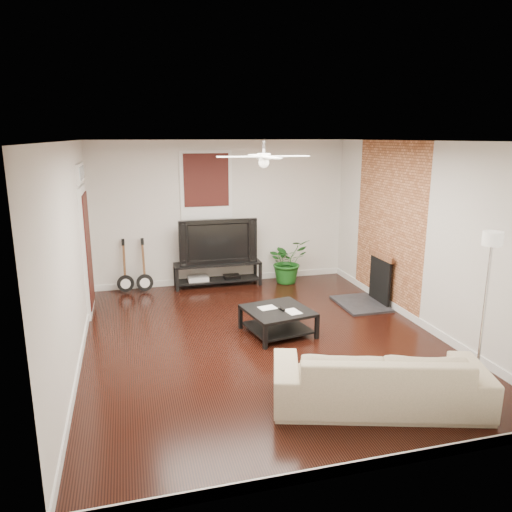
{
  "coord_description": "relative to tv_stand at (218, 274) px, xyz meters",
  "views": [
    {
      "loc": [
        -1.79,
        -6.33,
        2.85
      ],
      "look_at": [
        0.0,
        0.4,
        1.15
      ],
      "focal_mm": 34.29,
      "sensor_mm": 36.0,
      "label": 1
    }
  ],
  "objects": [
    {
      "name": "guitar_right",
      "position": [
        -1.41,
        -0.06,
        0.27
      ],
      "size": [
        0.33,
        0.24,
        1.02
      ],
      "primitive_type": null,
      "rotation": [
        0.0,
        0.0,
        0.05
      ],
      "color": "black",
      "rests_on": "floor"
    },
    {
      "name": "potted_plant",
      "position": [
        1.39,
        -0.14,
        0.21
      ],
      "size": [
        0.98,
        0.92,
        0.89
      ],
      "primitive_type": "imported",
      "rotation": [
        0.0,
        0.0,
        0.34
      ],
      "color": "#1A5B1B",
      "rests_on": "floor"
    },
    {
      "name": "fireplace",
      "position": [
        2.35,
        -1.78,
        0.22
      ],
      "size": [
        0.8,
        1.1,
        0.92
      ],
      "primitive_type": "cube",
      "color": "black",
      "rests_on": "floor"
    },
    {
      "name": "window_back",
      "position": [
        -0.15,
        0.19,
        1.71
      ],
      "size": [
        1.0,
        0.06,
        1.3
      ],
      "primitive_type": "cube",
      "color": "#380F0F",
      "rests_on": "wall_back"
    },
    {
      "name": "floor_lamp",
      "position": [
        2.23,
        -4.69,
        0.69
      ],
      "size": [
        0.38,
        0.38,
        1.85
      ],
      "primitive_type": null,
      "rotation": [
        0.0,
        0.0,
        -0.3
      ],
      "color": "silver",
      "rests_on": "floor"
    },
    {
      "name": "ceiling_fan",
      "position": [
        0.15,
        -2.78,
        2.36
      ],
      "size": [
        1.24,
        1.24,
        0.32
      ],
      "primitive_type": null,
      "color": "white",
      "rests_on": "ceiling"
    },
    {
      "name": "guitar_left",
      "position": [
        -1.76,
        -0.03,
        0.27
      ],
      "size": [
        0.33,
        0.24,
        1.02
      ],
      "primitive_type": null,
      "rotation": [
        0.0,
        0.0,
        -0.06
      ],
      "color": "black",
      "rests_on": "floor"
    },
    {
      "name": "tv",
      "position": [
        -0.0,
        0.02,
        0.67
      ],
      "size": [
        1.51,
        0.2,
        0.87
      ],
      "primitive_type": "imported",
      "color": "black",
      "rests_on": "tv_stand"
    },
    {
      "name": "coffee_table",
      "position": [
        0.42,
        -2.61,
        -0.05
      ],
      "size": [
        1.05,
        1.05,
        0.38
      ],
      "primitive_type": "cube",
      "rotation": [
        0.0,
        0.0,
        0.19
      ],
      "color": "black",
      "rests_on": "floor"
    },
    {
      "name": "door_left",
      "position": [
        -2.31,
        -0.88,
        1.01
      ],
      "size": [
        0.08,
        1.0,
        2.5
      ],
      "primitive_type": "cube",
      "color": "white",
      "rests_on": "wall_left"
    },
    {
      "name": "room",
      "position": [
        0.15,
        -2.78,
        1.16
      ],
      "size": [
        5.01,
        6.01,
        2.81
      ],
      "color": "black",
      "rests_on": "ground"
    },
    {
      "name": "tv_stand",
      "position": [
        0.0,
        0.0,
        0.0
      ],
      "size": [
        1.68,
        0.45,
        0.47
      ],
      "primitive_type": "cube",
      "color": "black",
      "rests_on": "floor"
    },
    {
      "name": "brick_accent",
      "position": [
        2.63,
        -1.78,
        1.16
      ],
      "size": [
        0.02,
        2.2,
        2.8
      ],
      "primitive_type": "cube",
      "color": "#965330",
      "rests_on": "floor"
    },
    {
      "name": "sofa",
      "position": [
        0.88,
        -4.79,
        0.1
      ],
      "size": [
        2.43,
        1.51,
        0.66
      ],
      "primitive_type": "imported",
      "rotation": [
        0.0,
        0.0,
        2.85
      ],
      "color": "#C2AA92",
      "rests_on": "floor"
    }
  ]
}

